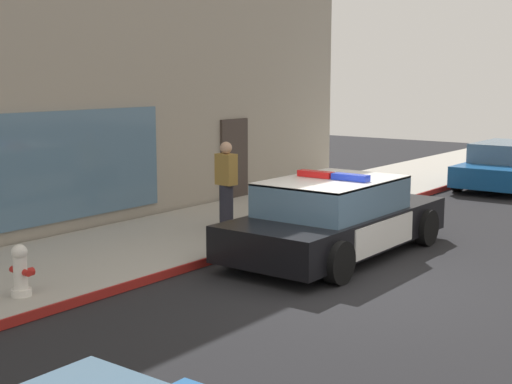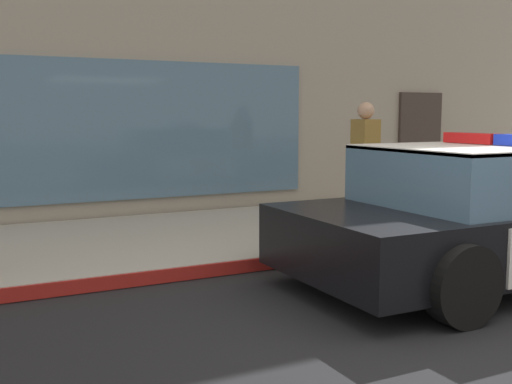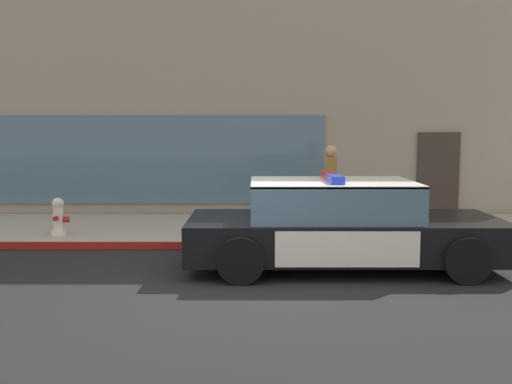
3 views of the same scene
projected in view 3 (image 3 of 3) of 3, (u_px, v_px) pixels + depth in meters
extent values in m
plane|color=black|center=(229.00, 287.00, 7.99)|extent=(48.00, 48.00, 0.00)
cube|color=#A39E93|center=(238.00, 229.00, 12.14)|extent=(48.00, 3.38, 0.15)
cube|color=maroon|center=(235.00, 246.00, 10.44)|extent=(28.80, 0.04, 0.14)
cube|color=gray|center=(176.00, 56.00, 18.35)|extent=(22.74, 10.02, 8.95)
cube|color=slate|center=(34.00, 160.00, 13.66)|extent=(13.65, 0.08, 2.10)
cube|color=#382D28|center=(435.00, 176.00, 13.75)|extent=(1.00, 0.08, 2.10)
cube|color=black|center=(341.00, 236.00, 9.09)|extent=(4.86, 1.95, 0.60)
cube|color=silver|center=(440.00, 226.00, 9.08)|extent=(1.66, 1.91, 0.05)
cube|color=silver|center=(233.00, 226.00, 9.06)|extent=(1.37, 1.91, 0.05)
cube|color=silver|center=(327.00, 226.00, 10.06)|extent=(2.04, 0.04, 0.51)
cube|color=silver|center=(345.00, 249.00, 8.11)|extent=(2.04, 0.04, 0.51)
cube|color=yellow|center=(327.00, 226.00, 10.08)|extent=(0.22, 0.01, 0.26)
cube|color=slate|center=(329.00, 200.00, 9.02)|extent=(2.53, 1.75, 0.60)
cube|color=silver|center=(330.00, 182.00, 8.99)|extent=(2.53, 1.75, 0.04)
cube|color=red|center=(327.00, 175.00, 9.33)|extent=(0.20, 0.66, 0.11)
cube|color=blue|center=(333.00, 179.00, 8.63)|extent=(0.20, 0.66, 0.11)
cylinder|color=black|center=(424.00, 235.00, 10.08)|extent=(0.68, 0.22, 0.68)
cylinder|color=black|center=(464.00, 260.00, 8.15)|extent=(0.68, 0.22, 0.68)
cylinder|color=black|center=(241.00, 235.00, 10.06)|extent=(0.68, 0.22, 0.68)
cylinder|color=black|center=(238.00, 260.00, 8.13)|extent=(0.68, 0.22, 0.68)
cylinder|color=silver|center=(56.00, 233.00, 11.05)|extent=(0.28, 0.28, 0.10)
cylinder|color=silver|center=(56.00, 219.00, 11.02)|extent=(0.19, 0.19, 0.45)
sphere|color=silver|center=(55.00, 203.00, 10.99)|extent=(0.22, 0.22, 0.22)
cylinder|color=#B21E19|center=(55.00, 199.00, 10.98)|extent=(0.06, 0.06, 0.05)
cylinder|color=#B21E19|center=(53.00, 219.00, 10.87)|extent=(0.09, 0.10, 0.09)
cylinder|color=#B21E19|center=(58.00, 216.00, 11.16)|extent=(0.09, 0.10, 0.09)
cylinder|color=#B21E19|center=(64.00, 219.00, 11.02)|extent=(0.10, 0.12, 0.12)
cylinder|color=#23232D|center=(327.00, 208.00, 11.72)|extent=(0.28, 0.28, 0.85)
cube|color=olive|center=(328.00, 172.00, 11.64)|extent=(0.30, 0.43, 0.62)
sphere|color=tan|center=(328.00, 151.00, 11.59)|extent=(0.24, 0.24, 0.24)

